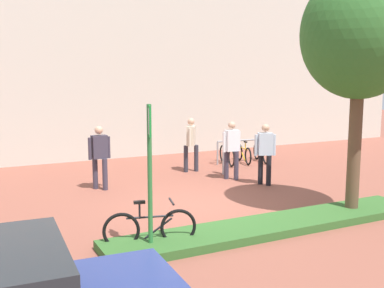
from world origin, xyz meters
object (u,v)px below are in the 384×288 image
(bike_rack_cluster, at_px, (244,153))
(person_shirt_blue, at_px, (265,150))
(person_casual_tan, at_px, (191,141))
(tree_sidewalk, at_px, (360,35))
(person_shirt_white, at_px, (232,146))
(person_suited_navy, at_px, (99,153))
(bike_at_sign, at_px, (150,228))
(parking_sign_post, at_px, (150,157))
(bollard_steel, at_px, (225,160))

(bike_rack_cluster, relative_size, person_shirt_blue, 1.22)
(person_shirt_blue, height_order, person_casual_tan, same)
(tree_sidewalk, bearing_deg, person_shirt_white, 97.31)
(person_suited_navy, bearing_deg, bike_at_sign, -94.48)
(parking_sign_post, xyz_separation_m, person_shirt_white, (4.24, 4.27, -0.69))
(tree_sidewalk, relative_size, bike_rack_cluster, 2.50)
(bike_rack_cluster, bearing_deg, bollard_steel, -139.09)
(bike_at_sign, distance_m, person_casual_tan, 6.68)
(person_shirt_white, bearing_deg, person_casual_tan, 110.21)
(bike_at_sign, xyz_separation_m, bike_rack_cluster, (5.96, 6.15, -0.00))
(person_casual_tan, bearing_deg, tree_sidewalk, -79.11)
(tree_sidewalk, distance_m, bollard_steel, 5.97)
(bollard_steel, xyz_separation_m, person_shirt_blue, (0.29, -1.70, 0.53))
(bike_rack_cluster, distance_m, person_shirt_white, 2.83)
(bike_rack_cluster, bearing_deg, person_shirt_blue, -113.21)
(bollard_steel, relative_size, person_shirt_white, 0.52)
(bike_at_sign, bearing_deg, person_casual_tan, 57.27)
(person_shirt_white, height_order, person_suited_navy, same)
(parking_sign_post, height_order, person_shirt_blue, parking_sign_post)
(bike_at_sign, bearing_deg, person_suited_navy, 85.52)
(bike_at_sign, height_order, person_casual_tan, person_casual_tan)
(bike_rack_cluster, bearing_deg, person_suited_navy, -164.43)
(bike_rack_cluster, xyz_separation_m, person_shirt_blue, (-1.33, -3.10, 0.63))
(tree_sidewalk, xyz_separation_m, person_shirt_blue, (-0.07, 3.18, -2.89))
(person_suited_navy, bearing_deg, bike_rack_cluster, 15.57)
(parking_sign_post, relative_size, bike_rack_cluster, 1.22)
(tree_sidewalk, relative_size, person_suited_navy, 3.06)
(bike_rack_cluster, xyz_separation_m, person_suited_navy, (-5.60, -1.56, 0.63))
(bike_rack_cluster, height_order, bollard_steel, bollard_steel)
(tree_sidewalk, height_order, person_shirt_blue, tree_sidewalk)
(person_shirt_blue, bearing_deg, bike_rack_cluster, 66.79)
(bike_at_sign, distance_m, person_shirt_blue, 5.58)
(person_shirt_white, bearing_deg, person_suited_navy, 172.11)
(person_suited_navy, bearing_deg, bollard_steel, 2.30)
(bike_rack_cluster, bearing_deg, person_casual_tan, -166.81)
(parking_sign_post, height_order, person_casual_tan, parking_sign_post)
(person_casual_tan, bearing_deg, bike_at_sign, -122.73)
(parking_sign_post, height_order, person_shirt_white, parking_sign_post)
(parking_sign_post, bearing_deg, person_suited_navy, 84.80)
(person_shirt_blue, bearing_deg, person_casual_tan, 112.10)
(bike_at_sign, bearing_deg, tree_sidewalk, -1.70)
(bollard_steel, relative_size, person_suited_navy, 0.52)
(tree_sidewalk, distance_m, person_suited_navy, 7.03)
(parking_sign_post, height_order, bike_rack_cluster, parking_sign_post)
(person_shirt_blue, bearing_deg, parking_sign_post, -145.33)
(bike_rack_cluster, xyz_separation_m, person_shirt_white, (-1.80, -2.09, 0.63))
(parking_sign_post, bearing_deg, person_casual_tan, 57.67)
(tree_sidewalk, xyz_separation_m, parking_sign_post, (-4.77, -0.07, -2.20))
(tree_sidewalk, bearing_deg, parking_sign_post, -179.15)
(person_shirt_blue, height_order, person_suited_navy, same)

